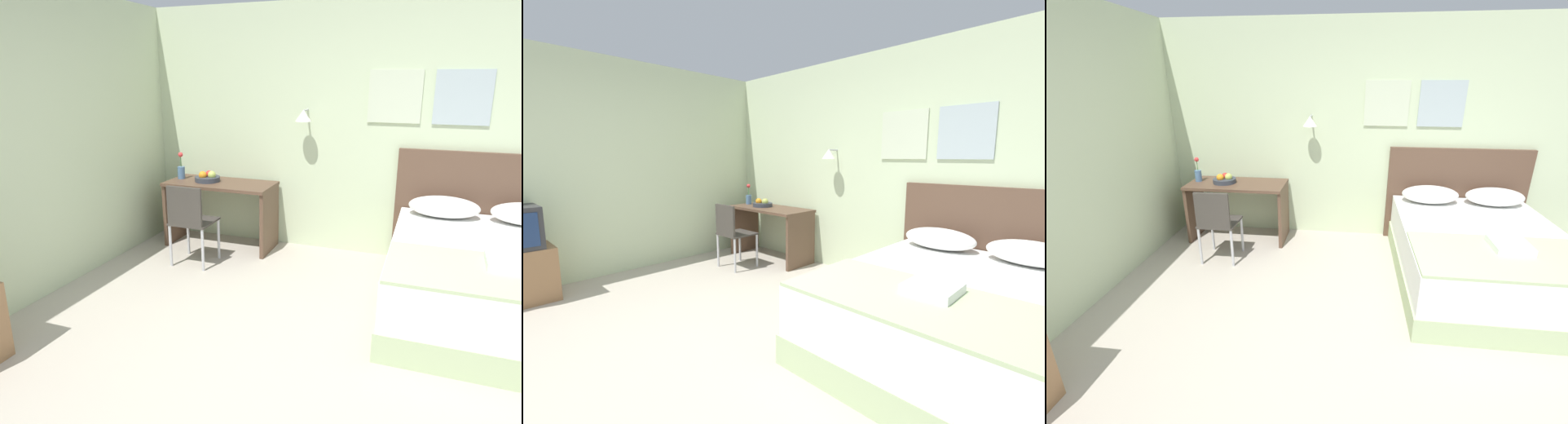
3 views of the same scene
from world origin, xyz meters
TOP-DOWN VIEW (x-y plane):
  - ground_plane at (0.00, 0.00)m, footprint 24.00×24.00m
  - wall_back at (0.01, 2.55)m, footprint 5.54×0.31m
  - bed at (1.28, 1.44)m, footprint 1.57×2.04m
  - headboard at (1.28, 2.49)m, footprint 1.69×0.06m
  - pillow_left at (0.91, 2.21)m, footprint 0.65×0.38m
  - throw_blanket at (1.28, 0.85)m, footprint 1.52×0.81m
  - folded_towel_near_foot at (1.34, 0.99)m, footprint 0.30×0.32m
  - desk at (-1.45, 2.19)m, footprint 1.22×0.57m
  - desk_chair at (-1.49, 1.52)m, footprint 0.41×0.41m
  - fruit_bowl at (-1.61, 2.18)m, footprint 0.28×0.28m
  - flower_vase at (-1.96, 2.21)m, footprint 0.08×0.08m

SIDE VIEW (x-z plane):
  - ground_plane at x=0.00m, z-range 0.00..0.00m
  - bed at x=1.28m, z-range 0.00..0.58m
  - desk_chair at x=-1.49m, z-range 0.08..0.94m
  - desk at x=-1.45m, z-range 0.15..0.90m
  - headboard at x=1.28m, z-range 0.00..1.19m
  - throw_blanket at x=1.28m, z-range 0.58..0.61m
  - folded_towel_near_foot at x=1.34m, z-range 0.61..0.67m
  - pillow_left at x=0.91m, z-range 0.58..0.78m
  - fruit_bowl at x=-1.61m, z-range 0.73..0.85m
  - flower_vase at x=-1.96m, z-range 0.70..1.00m
  - wall_back at x=0.01m, z-range 0.01..2.66m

